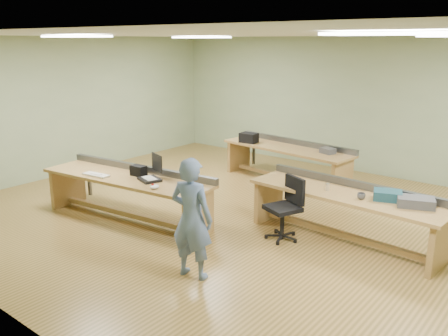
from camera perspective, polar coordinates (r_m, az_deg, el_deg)
The scene contains 22 objects.
floor at distance 7.97m, azimuth 3.91°, elevation -6.33°, with size 10.00×10.00×0.00m, color olive.
ceiling at distance 7.42m, azimuth 4.34°, elevation 15.77°, with size 10.00×10.00×0.00m, color silver.
wall_back at distance 11.04m, azimuth 16.12°, elevation 7.19°, with size 10.00×0.04×3.00m, color #96A77E.
wall_front at distance 4.91m, azimuth -23.56°, elevation -2.85°, with size 10.00×0.04×3.00m, color #96A77E.
wall_left at distance 11.14m, azimuth -17.71°, elevation 7.13°, with size 0.04×8.00×3.00m, color #96A77E.
fluor_panels at distance 7.42m, azimuth 4.33°, elevation 15.54°, with size 6.20×3.50×0.03m.
workbench_front at distance 8.01m, azimuth -11.46°, elevation -2.24°, with size 3.18×1.18×0.86m.
workbench_mid at distance 7.24m, azimuth 14.43°, elevation -4.32°, with size 3.01×0.98×0.86m.
workbench_back at distance 10.07m, azimuth 7.61°, elevation 1.47°, with size 2.99×1.09×0.86m.
person at distance 5.90m, azimuth -3.91°, elevation -6.08°, with size 0.57×0.37×1.56m, color slate.
laptop_base at distance 7.63m, azimuth -8.95°, elevation -1.37°, with size 0.35×0.29×0.04m, color black.
laptop_screen at distance 7.61m, azimuth -8.07°, elevation 0.65°, with size 0.35×0.02×0.28m, color black.
keyboard at distance 8.09m, azimuth -15.13°, elevation -0.81°, with size 0.49×0.16×0.03m, color beige.
trackball_mouse at distance 7.20m, azimuth -8.36°, elevation -2.23°, with size 0.12×0.15×0.06m, color white.
camera_bag at distance 7.92m, azimuth -10.24°, elevation -0.31°, with size 0.25×0.16×0.17m, color black.
task_chair at distance 7.20m, azimuth 7.34°, elevation -5.83°, with size 0.67×0.67×0.95m.
parts_bin_teal at distance 7.01m, azimuth 19.09°, elevation -3.13°, with size 0.38×0.28×0.13m, color #153945.
parts_bin_grey at distance 6.86m, azimuth 22.07°, elevation -3.81°, with size 0.47×0.30×0.13m, color #3D3D40.
mug at distance 6.93m, azimuth 16.18°, elevation -3.27°, with size 0.11×0.11×0.09m, color #3D3D40.
drinks_can at distance 7.20m, azimuth 12.34°, elevation -2.22°, with size 0.06×0.06×0.11m, color silver.
storage_box_back at distance 10.36m, azimuth 3.00°, elevation 3.65°, with size 0.37×0.26×0.21m, color black.
tray_back at distance 9.56m, azimuth 12.36°, elevation 2.05°, with size 0.28×0.20×0.11m, color #3D3D40.
Camera 1 is at (4.21, -6.11, 2.91)m, focal length 38.00 mm.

